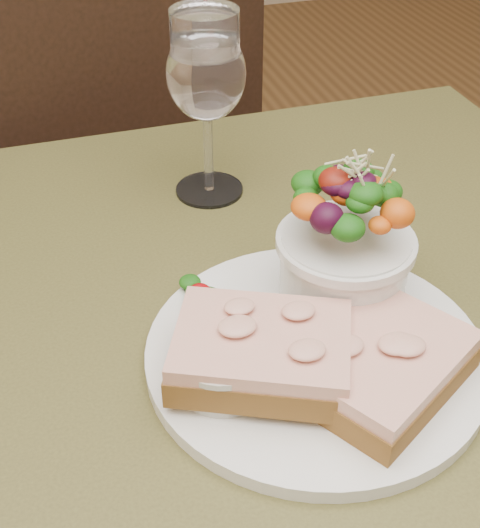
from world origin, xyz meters
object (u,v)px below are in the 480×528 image
object	(u,v)px
cafe_table	(262,431)
sandwich_back	(262,351)
salad_bowl	(346,239)
chair_far	(107,287)
ramekin	(224,363)
wine_glass	(206,79)
dinner_plate	(315,353)
sandwich_front	(383,365)

from	to	relation	value
cafe_table	sandwich_back	xyz separation A→B (m)	(-0.02, -0.04, 0.14)
sandwich_back	salad_bowl	world-z (taller)	salad_bowl
cafe_table	chair_far	distance (m)	0.78
cafe_table	sandwich_back	world-z (taller)	sandwich_back
ramekin	wine_glass	size ratio (longest dim) A/B	0.40
dinner_plate	sandwich_back	bearing A→B (deg)	-162.34
dinner_plate	ramekin	bearing A→B (deg)	-170.11
dinner_plate	salad_bowl	bearing A→B (deg)	49.63
ramekin	wine_glass	bearing A→B (deg)	76.56
sandwich_front	sandwich_back	distance (m)	0.09
sandwich_front	salad_bowl	distance (m)	0.11
chair_far	salad_bowl	xyz separation A→B (m)	(0.14, -0.66, 0.53)
chair_far	ramekin	size ratio (longest dim) A/B	12.87
wine_glass	cafe_table	bearing A→B (deg)	-95.18
cafe_table	ramekin	xyz separation A→B (m)	(-0.04, -0.04, 0.13)
dinner_plate	ramekin	xyz separation A→B (m)	(-0.08, -0.01, 0.03)
chair_far	wine_glass	world-z (taller)	wine_glass
ramekin	cafe_table	bearing A→B (deg)	40.94
dinner_plate	sandwich_back	size ratio (longest dim) A/B	1.70
cafe_table	dinner_plate	distance (m)	0.12
wine_glass	dinner_plate	bearing A→B (deg)	-87.58
cafe_table	wine_glass	distance (m)	0.33
sandwich_back	ramekin	distance (m)	0.03
chair_far	cafe_table	bearing A→B (deg)	76.98
chair_far	sandwich_front	world-z (taller)	chair_far
cafe_table	salad_bowl	bearing A→B (deg)	18.28
cafe_table	salad_bowl	size ratio (longest dim) A/B	6.30
ramekin	dinner_plate	bearing A→B (deg)	9.89
sandwich_front	wine_glass	distance (m)	0.33
sandwich_front	wine_glass	world-z (taller)	wine_glass
cafe_table	ramekin	size ratio (longest dim) A/B	11.44
sandwich_front	sandwich_back	size ratio (longest dim) A/B	1.01
chair_far	dinner_plate	size ratio (longest dim) A/B	3.45
dinner_plate	cafe_table	bearing A→B (deg)	142.44
chair_far	dinner_plate	xyz separation A→B (m)	(0.10, -0.71, 0.46)
sandwich_front	ramekin	size ratio (longest dim) A/B	2.21
ramekin	salad_bowl	bearing A→B (deg)	27.92
cafe_table	ramekin	distance (m)	0.15
sandwich_front	wine_glass	bearing A→B (deg)	67.06
sandwich_front	salad_bowl	bearing A→B (deg)	52.88
ramekin	chair_far	bearing A→B (deg)	91.46
wine_glass	ramekin	bearing A→B (deg)	-103.44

